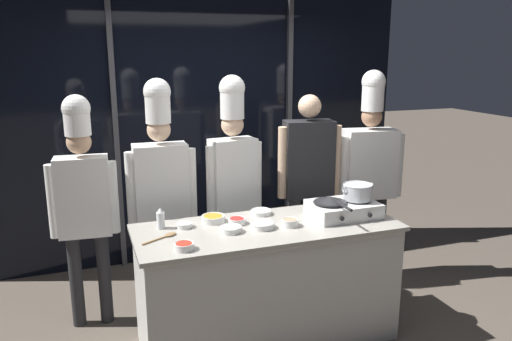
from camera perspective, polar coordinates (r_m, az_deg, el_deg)
ground_plane at (r=3.99m, az=1.27°, el=-18.50°), size 24.00×24.00×0.00m
window_wall_back at (r=5.12m, az=-5.69°, el=4.87°), size 4.21×0.09×2.70m
demo_counter at (r=3.77m, az=1.31°, el=-12.71°), size 1.90×0.74×0.90m
portable_stove at (r=3.83m, az=9.96°, el=-4.35°), size 0.50×0.37×0.12m
frying_pan at (r=3.75m, az=8.51°, el=-3.33°), size 0.25×0.44×0.05m
stock_pot at (r=3.85m, az=11.54°, el=-2.35°), size 0.25×0.22×0.12m
squeeze_bottle_clear at (r=3.58m, az=-10.85°, el=-5.43°), size 0.06×0.06×0.15m
prep_bowl_noodles at (r=3.54m, az=0.75°, el=-6.22°), size 0.17×0.17×0.04m
prep_bowl_garlic at (r=3.59m, az=-8.17°, el=-6.16°), size 0.12×0.12×0.04m
prep_bowl_bell_pepper at (r=3.63m, az=-2.20°, el=-5.73°), size 0.13×0.13×0.04m
prep_bowl_chili_flakes at (r=3.21m, az=-8.23°, el=-8.51°), size 0.13×0.13×0.05m
prep_bowl_bean_sprouts at (r=3.83m, az=0.57°, el=-4.73°), size 0.16×0.16×0.03m
prep_bowl_carrots at (r=3.68m, az=-4.93°, el=-5.45°), size 0.17×0.17×0.05m
prep_bowl_chicken at (r=3.47m, az=-2.89°, el=-6.66°), size 0.15×0.15×0.04m
prep_bowl_mushrooms at (r=3.59m, az=3.90°, el=-5.90°), size 0.12×0.12×0.05m
serving_spoon_slotted at (r=3.44m, az=-10.21°, el=-7.37°), size 0.26×0.17×0.02m
chef_head at (r=3.96m, az=-19.14°, el=-2.58°), size 0.51×0.23×1.81m
chef_sous at (r=4.05m, az=-10.78°, el=-1.19°), size 0.56×0.23×1.92m
chef_line at (r=4.18m, az=-2.64°, el=0.01°), size 0.50×0.25×1.93m
person_guest at (r=4.45m, az=5.97°, el=-0.21°), size 0.56×0.29×1.75m
chef_pastry at (r=4.72m, az=12.82°, el=0.67°), size 0.63×0.31×1.95m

